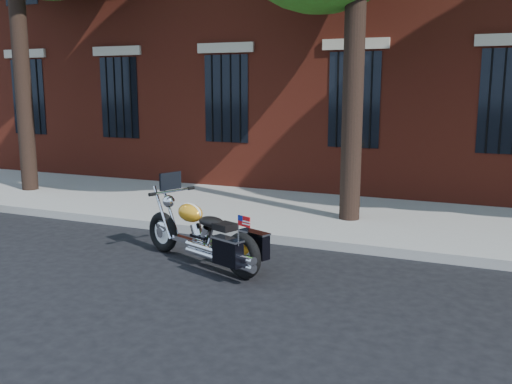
% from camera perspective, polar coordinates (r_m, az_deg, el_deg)
% --- Properties ---
extents(ground, '(120.00, 120.00, 0.00)m').
position_cam_1_polar(ground, '(7.91, 0.48, -7.83)').
color(ground, black).
rests_on(ground, ground).
extents(curb, '(40.00, 0.16, 0.15)m').
position_cam_1_polar(curb, '(9.12, 3.87, -4.85)').
color(curb, gray).
rests_on(curb, ground).
extents(sidewalk, '(40.00, 3.60, 0.15)m').
position_cam_1_polar(sidewalk, '(10.86, 7.19, -2.40)').
color(sidewalk, gray).
rests_on(sidewalk, ground).
extents(motorcycle, '(2.25, 1.31, 1.25)m').
position_cam_1_polar(motorcycle, '(7.98, -5.09, -4.52)').
color(motorcycle, black).
rests_on(motorcycle, ground).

